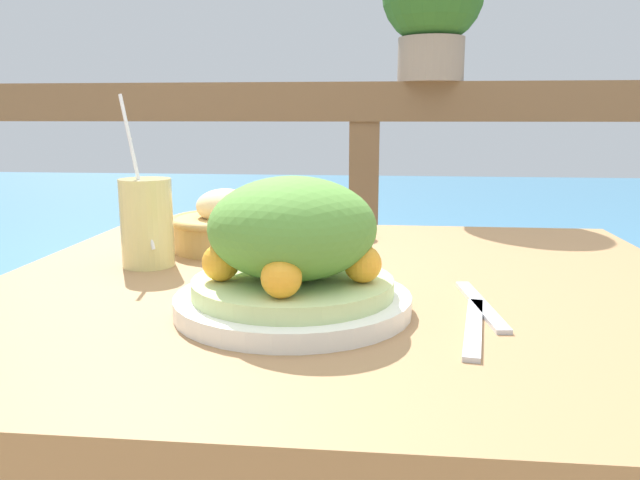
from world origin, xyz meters
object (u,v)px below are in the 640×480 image
salad_plate (293,254)px  bread_basket (226,226)px  drink_glass (147,222)px  potted_plant (433,3)px

salad_plate → bread_basket: 0.34m
salad_plate → drink_glass: (-0.23, 0.19, -0.00)m
salad_plate → drink_glass: bearing=141.3°
salad_plate → bread_basket: bearing=116.5°
potted_plant → salad_plate: bearing=-102.9°
salad_plate → potted_plant: potted_plant is taller
drink_glass → potted_plant: bearing=57.3°
bread_basket → potted_plant: potted_plant is taller
drink_glass → bread_basket: (0.08, 0.12, -0.02)m
drink_glass → potted_plant: potted_plant is taller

